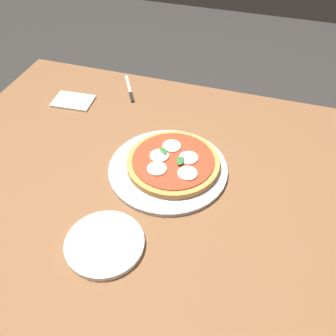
# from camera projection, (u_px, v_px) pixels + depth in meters

# --- Properties ---
(ground_plane) EXTENTS (6.00, 6.00, 0.00)m
(ground_plane) POSITION_uv_depth(u_px,v_px,m) (165.00, 307.00, 1.50)
(ground_plane) COLOR #2D2B28
(dining_table) EXTENTS (1.35, 1.00, 0.72)m
(dining_table) POSITION_uv_depth(u_px,v_px,m) (164.00, 208.00, 1.05)
(dining_table) COLOR brown
(dining_table) RESTS_ON ground_plane
(serving_tray) EXTENTS (0.33, 0.33, 0.01)m
(serving_tray) POSITION_uv_depth(u_px,v_px,m) (168.00, 169.00, 1.03)
(serving_tray) COLOR #B2B2B7
(serving_tray) RESTS_ON dining_table
(pizza) EXTENTS (0.25, 0.25, 0.03)m
(pizza) POSITION_uv_depth(u_px,v_px,m) (173.00, 162.00, 1.02)
(pizza) COLOR #C6843F
(pizza) RESTS_ON serving_tray
(plate_white) EXTENTS (0.18, 0.18, 0.01)m
(plate_white) POSITION_uv_depth(u_px,v_px,m) (105.00, 244.00, 0.85)
(plate_white) COLOR white
(plate_white) RESTS_ON dining_table
(napkin) EXTENTS (0.14, 0.10, 0.01)m
(napkin) POSITION_uv_depth(u_px,v_px,m) (73.00, 101.00, 1.26)
(napkin) COLOR white
(napkin) RESTS_ON dining_table
(knife) EXTENTS (0.09, 0.16, 0.01)m
(knife) POSITION_uv_depth(u_px,v_px,m) (130.00, 92.00, 1.30)
(knife) COLOR black
(knife) RESTS_ON dining_table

